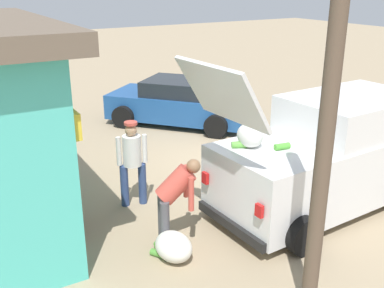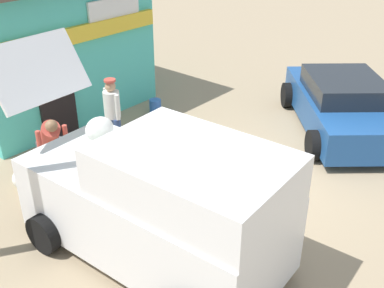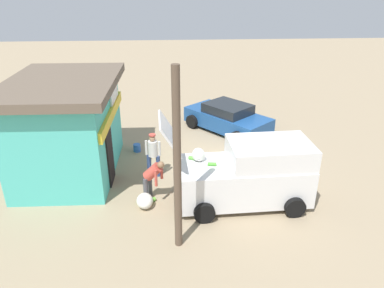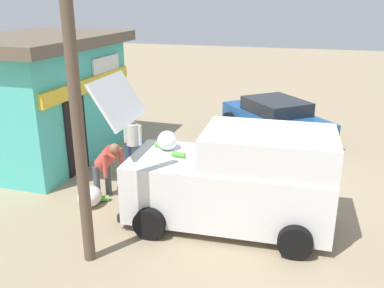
# 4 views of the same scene
# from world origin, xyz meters

# --- Properties ---
(ground_plane) EXTENTS (60.00, 60.00, 0.00)m
(ground_plane) POSITION_xyz_m (0.00, 0.00, 0.00)
(ground_plane) COLOR #9E896B
(storefront_bar) EXTENTS (5.21, 3.73, 3.48)m
(storefront_bar) POSITION_xyz_m (-0.33, 5.81, 1.78)
(storefront_bar) COLOR #4CC6B7
(storefront_bar) RESTS_ON ground_plane
(delivery_van) EXTENTS (2.29, 4.68, 2.96)m
(delivery_van) POSITION_xyz_m (-2.69, -0.25, 1.01)
(delivery_van) COLOR white
(delivery_van) RESTS_ON ground_plane
(parked_sedan) EXTENTS (4.23, 3.98, 1.30)m
(parked_sedan) POSITION_xyz_m (3.22, -0.49, 0.62)
(parked_sedan) COLOR #1E4C8C
(parked_sedan) RESTS_ON ground_plane
(vendor_standing) EXTENTS (0.41, 0.56, 1.64)m
(vendor_standing) POSITION_xyz_m (-0.85, 2.81, 0.94)
(vendor_standing) COLOR navy
(vendor_standing) RESTS_ON ground_plane
(customer_bending) EXTENTS (0.65, 0.74, 1.43)m
(customer_bending) POSITION_xyz_m (-2.41, 2.78, 0.87)
(customer_bending) COLOR #4C4C51
(customer_bending) RESTS_ON ground_plane
(unloaded_banana_pile) EXTENTS (0.78, 0.63, 0.44)m
(unloaded_banana_pile) POSITION_xyz_m (-2.81, 3.03, 0.21)
(unloaded_banana_pile) COLOR silver
(unloaded_banana_pile) RESTS_ON ground_plane
(paint_bucket) EXTENTS (0.30, 0.30, 0.32)m
(paint_bucket) POSITION_xyz_m (1.22, 3.58, 0.16)
(paint_bucket) COLOR blue
(paint_bucket) RESTS_ON ground_plane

